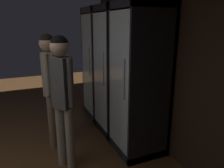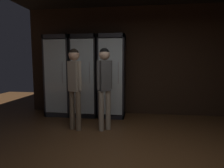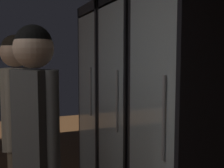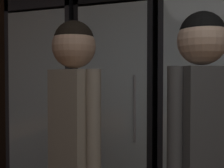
# 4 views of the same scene
# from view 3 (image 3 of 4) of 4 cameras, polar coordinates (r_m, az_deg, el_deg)

# --- Properties ---
(cooler_far_left) EXTENTS (0.64, 0.65, 2.04)m
(cooler_far_left) POSITION_cam_3_polar(r_m,az_deg,el_deg) (3.20, 0.91, -3.05)
(cooler_far_left) COLOR #2B2B30
(cooler_far_left) RESTS_ON ground
(cooler_left) EXTENTS (0.64, 0.65, 2.04)m
(cooler_left) POSITION_cam_3_polar(r_m,az_deg,el_deg) (2.60, 6.86, -5.03)
(cooler_left) COLOR black
(cooler_left) RESTS_ON ground
(cooler_center) EXTENTS (0.64, 0.65, 2.04)m
(cooler_center) POSITION_cam_3_polar(r_m,az_deg,el_deg) (2.05, 16.29, -8.09)
(cooler_center) COLOR black
(cooler_center) RESTS_ON ground
(shopper_near) EXTENTS (0.28, 0.25, 1.65)m
(shopper_near) POSITION_cam_3_polar(r_m,az_deg,el_deg) (1.63, -15.23, -10.23)
(shopper_near) COLOR gray
(shopper_near) RESTS_ON ground
(shopper_far) EXTENTS (0.32, 0.23, 1.64)m
(shopper_far) POSITION_cam_3_polar(r_m,az_deg,el_deg) (2.21, -18.68, -6.73)
(shopper_far) COLOR #72604C
(shopper_far) RESTS_ON ground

